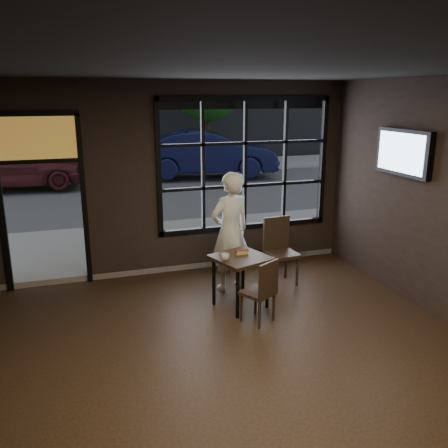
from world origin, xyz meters
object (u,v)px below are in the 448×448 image
object	(u,v)px
cafe_table	(240,281)
man	(230,232)
chair_near	(258,290)
navy_car	(208,153)

from	to	relation	value
cafe_table	man	world-z (taller)	man
cafe_table	man	distance (m)	0.86
cafe_table	chair_near	xyz separation A→B (m)	(0.06, -0.51, 0.06)
chair_near	navy_car	bearing A→B (deg)	-132.72
navy_car	man	bearing A→B (deg)	177.34
cafe_table	chair_near	size ratio (longest dim) A/B	0.86
chair_near	man	world-z (taller)	man
chair_near	navy_car	xyz separation A→B (m)	(2.49, 11.00, 0.46)
man	navy_car	bearing A→B (deg)	-119.39
navy_car	chair_near	bearing A→B (deg)	178.78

